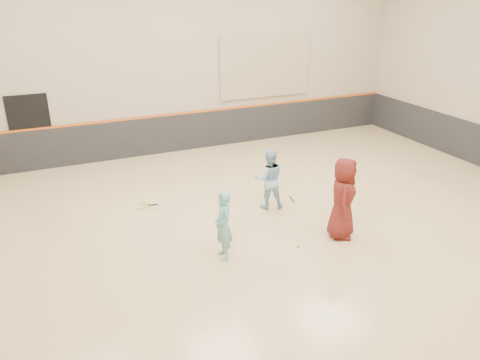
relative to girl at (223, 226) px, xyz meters
name	(u,v)px	position (x,y,z in m)	size (l,w,h in m)	color
room	(272,197)	(1.33, 0.56, 0.11)	(15.04, 12.04, 6.22)	tan
wainscot_back	(186,132)	(1.33, 6.53, -0.10)	(14.90, 0.04, 1.20)	#232326
accent_stripe	(185,113)	(1.33, 6.52, 0.52)	(14.90, 0.03, 0.06)	#D85914
acoustic_panel	(265,66)	(4.13, 6.51, 1.80)	(3.20, 0.08, 2.00)	tan
doorway	(32,133)	(-3.17, 6.54, 0.40)	(1.10, 0.05, 2.20)	black
girl	(223,226)	(0.00, 0.00, 0.00)	(0.51, 0.34, 1.41)	#65AEB0
instructor	(269,179)	(1.83, 1.66, 0.03)	(0.71, 0.56, 1.47)	#94C2E4
young_man	(343,198)	(2.59, -0.20, 0.17)	(0.86, 0.56, 1.76)	#5A1815
held_racket	(286,191)	(2.10, 1.33, -0.19)	(0.42, 0.42, 0.46)	yellow
spare_racket	(140,203)	(-1.01, 2.92, -0.61)	(0.75, 0.75, 0.19)	#B5E131
ball_under_racket	(298,246)	(1.53, -0.26, -0.67)	(0.07, 0.07, 0.07)	#BED732
ball_in_hand	(354,186)	(2.75, -0.33, 0.47)	(0.07, 0.07, 0.07)	yellow
ball_beside_spare	(160,188)	(-0.29, 3.75, -0.67)	(0.07, 0.07, 0.07)	#D2EE37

